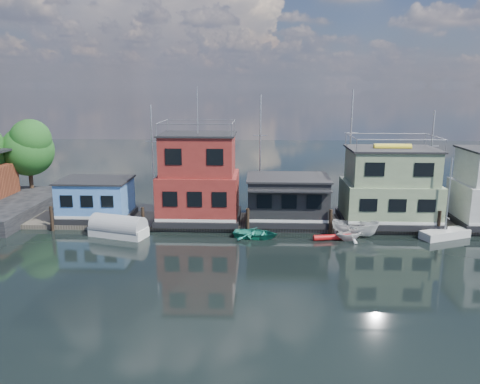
{
  "coord_description": "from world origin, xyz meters",
  "views": [
    {
      "loc": [
        -2.97,
        -28.99,
        12.35
      ],
      "look_at": [
        -4.78,
        12.0,
        3.0
      ],
      "focal_mm": 35.0,
      "sensor_mm": 36.0,
      "label": 1
    }
  ],
  "objects_px": {
    "houseboat_green": "(390,187)",
    "motorboat": "(355,228)",
    "dinghy_teal": "(256,233)",
    "houseboat_dark": "(287,199)",
    "tarp_runabout": "(118,228)",
    "dinghy_white": "(349,233)",
    "houseboat_red": "(199,180)",
    "red_kayak": "(333,237)",
    "houseboat_blue": "(96,199)",
    "day_sailer": "(445,233)"
  },
  "relations": [
    {
      "from": "houseboat_blue",
      "to": "dinghy_white",
      "type": "distance_m",
      "value": 22.78
    },
    {
      "from": "red_kayak",
      "to": "dinghy_white",
      "type": "distance_m",
      "value": 1.36
    },
    {
      "from": "red_kayak",
      "to": "houseboat_blue",
      "type": "bearing_deg",
      "value": 157.68
    },
    {
      "from": "red_kayak",
      "to": "tarp_runabout",
      "type": "relative_size",
      "value": 0.63
    },
    {
      "from": "red_kayak",
      "to": "motorboat",
      "type": "distance_m",
      "value": 2.22
    },
    {
      "from": "dinghy_teal",
      "to": "motorboat",
      "type": "xyz_separation_m",
      "value": [
        8.3,
        0.62,
        0.37
      ]
    },
    {
      "from": "tarp_runabout",
      "to": "dinghy_teal",
      "type": "distance_m",
      "value": 11.5
    },
    {
      "from": "houseboat_green",
      "to": "dinghy_white",
      "type": "bearing_deg",
      "value": -134.16
    },
    {
      "from": "houseboat_red",
      "to": "motorboat",
      "type": "distance_m",
      "value": 14.29
    },
    {
      "from": "houseboat_dark",
      "to": "dinghy_white",
      "type": "bearing_deg",
      "value": -41.8
    },
    {
      "from": "houseboat_green",
      "to": "houseboat_blue",
      "type": "bearing_deg",
      "value": -180.0
    },
    {
      "from": "houseboat_red",
      "to": "motorboat",
      "type": "bearing_deg",
      "value": -13.85
    },
    {
      "from": "red_kayak",
      "to": "motorboat",
      "type": "height_order",
      "value": "motorboat"
    },
    {
      "from": "dinghy_white",
      "to": "motorboat",
      "type": "relative_size",
      "value": 0.61
    },
    {
      "from": "houseboat_dark",
      "to": "red_kayak",
      "type": "bearing_deg",
      "value": -49.98
    },
    {
      "from": "tarp_runabout",
      "to": "dinghy_white",
      "type": "height_order",
      "value": "tarp_runabout"
    },
    {
      "from": "dinghy_teal",
      "to": "dinghy_white",
      "type": "xyz_separation_m",
      "value": [
        7.62,
        -0.37,
        0.24
      ]
    },
    {
      "from": "houseboat_blue",
      "to": "houseboat_dark",
      "type": "relative_size",
      "value": 0.86
    },
    {
      "from": "houseboat_green",
      "to": "houseboat_red",
      "type": "bearing_deg",
      "value": -180.0
    },
    {
      "from": "dinghy_white",
      "to": "dinghy_teal",
      "type": "bearing_deg",
      "value": 71.54
    },
    {
      "from": "houseboat_green",
      "to": "motorboat",
      "type": "height_order",
      "value": "houseboat_green"
    },
    {
      "from": "houseboat_dark",
      "to": "houseboat_green",
      "type": "height_order",
      "value": "houseboat_green"
    },
    {
      "from": "tarp_runabout",
      "to": "motorboat",
      "type": "height_order",
      "value": "tarp_runabout"
    },
    {
      "from": "houseboat_green",
      "to": "motorboat",
      "type": "relative_size",
      "value": 2.16
    },
    {
      "from": "houseboat_red",
      "to": "houseboat_green",
      "type": "xyz_separation_m",
      "value": [
        17.0,
        0.0,
        -0.55
      ]
    },
    {
      "from": "houseboat_dark",
      "to": "dinghy_teal",
      "type": "bearing_deg",
      "value": -125.6
    },
    {
      "from": "dinghy_teal",
      "to": "houseboat_red",
      "type": "bearing_deg",
      "value": 62.84
    },
    {
      "from": "houseboat_green",
      "to": "dinghy_white",
      "type": "relative_size",
      "value": 3.56
    },
    {
      "from": "tarp_runabout",
      "to": "dinghy_white",
      "type": "relative_size",
      "value": 2.18
    },
    {
      "from": "houseboat_blue",
      "to": "dinghy_teal",
      "type": "height_order",
      "value": "houseboat_blue"
    },
    {
      "from": "houseboat_green",
      "to": "red_kayak",
      "type": "height_order",
      "value": "houseboat_green"
    },
    {
      "from": "houseboat_green",
      "to": "tarp_runabout",
      "type": "relative_size",
      "value": 1.63
    },
    {
      "from": "houseboat_blue",
      "to": "day_sailer",
      "type": "xyz_separation_m",
      "value": [
        30.39,
        -3.26,
        -1.8
      ]
    },
    {
      "from": "houseboat_blue",
      "to": "houseboat_green",
      "type": "distance_m",
      "value": 26.53
    },
    {
      "from": "day_sailer",
      "to": "houseboat_dark",
      "type": "bearing_deg",
      "value": 142.63
    },
    {
      "from": "houseboat_blue",
      "to": "red_kayak",
      "type": "xyz_separation_m",
      "value": [
        21.01,
        -4.2,
        -1.97
      ]
    },
    {
      "from": "houseboat_blue",
      "to": "motorboat",
      "type": "distance_m",
      "value": 23.27
    },
    {
      "from": "tarp_runabout",
      "to": "dinghy_teal",
      "type": "relative_size",
      "value": 1.39
    },
    {
      "from": "dinghy_teal",
      "to": "red_kayak",
      "type": "bearing_deg",
      "value": -82.12
    },
    {
      "from": "houseboat_green",
      "to": "dinghy_teal",
      "type": "bearing_deg",
      "value": -161.51
    },
    {
      "from": "houseboat_red",
      "to": "red_kayak",
      "type": "relative_size",
      "value": 3.67
    },
    {
      "from": "day_sailer",
      "to": "dinghy_teal",
      "type": "bearing_deg",
      "value": 159.26
    },
    {
      "from": "houseboat_dark",
      "to": "tarp_runabout",
      "type": "distance_m",
      "value": 14.95
    },
    {
      "from": "houseboat_green",
      "to": "dinghy_white",
      "type": "distance_m",
      "value": 6.69
    },
    {
      "from": "day_sailer",
      "to": "red_kayak",
      "type": "bearing_deg",
      "value": 162.49
    },
    {
      "from": "red_kayak",
      "to": "motorboat",
      "type": "relative_size",
      "value": 0.83
    },
    {
      "from": "day_sailer",
      "to": "tarp_runabout",
      "type": "height_order",
      "value": "day_sailer"
    },
    {
      "from": "dinghy_teal",
      "to": "day_sailer",
      "type": "bearing_deg",
      "value": -77.33
    },
    {
      "from": "houseboat_blue",
      "to": "tarp_runabout",
      "type": "distance_m",
      "value": 5.32
    },
    {
      "from": "houseboat_green",
      "to": "tarp_runabout",
      "type": "height_order",
      "value": "houseboat_green"
    }
  ]
}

